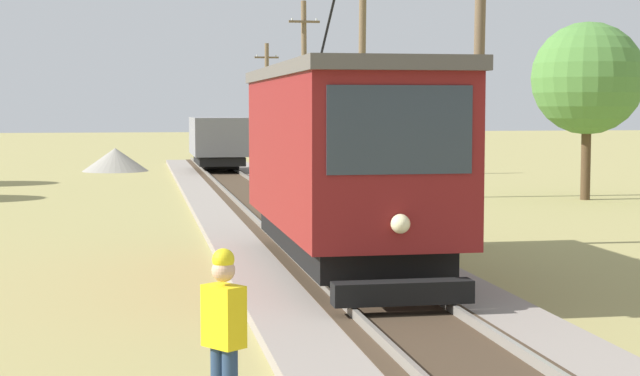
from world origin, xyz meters
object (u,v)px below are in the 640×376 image
Objects in this scene: track_worker at (224,334)px; tree_left_near at (588,79)px; red_tram at (343,157)px; utility_pole_horizon at (267,100)px; gravel_pile at (115,160)px; utility_pole_far at (362,75)px; freight_car at (218,141)px; utility_pole_distant at (304,86)px; utility_pole_mid at (479,84)px.

track_worker is 26.34m from tree_left_near.
utility_pole_horizon reaches higher than red_tram.
utility_pole_horizon reaches higher than gravel_pile.
red_tram is at bearing -95.32° from utility_pole_horizon.
utility_pole_far is 2.54× the size of gravel_pile.
utility_pole_far is at bearing -90.00° from utility_pole_horizon.
red_tram is 15.81m from utility_pole_far.
tree_left_near reaches higher than freight_car.
utility_pole_far is at bearing 76.13° from red_tram.
utility_pole_distant is at bearing 90.00° from utility_pole_far.
utility_pole_mid is 1.18× the size of tree_left_near.
tree_left_near is at bearing -48.97° from gravel_pile.
utility_pole_horizon is 27.63m from tree_left_near.
track_worker is at bearing -94.44° from freight_car.
utility_pole_distant is 1.16× the size of utility_pole_horizon.
freight_car is 0.66× the size of utility_pole_distant.
red_tram is 8.99m from track_worker.
utility_pole_distant reaches higher than utility_pole_horizon.
utility_pole_far is at bearing -73.97° from freight_car.
utility_pole_far is 11.78m from utility_pole_distant.
utility_pole_far is 1.37× the size of tree_left_near.
red_tram is 4.79× the size of track_worker.
utility_pole_far is 1.03× the size of utility_pole_distant.
utility_pole_horizon is at bearing 90.00° from utility_pole_far.
utility_pole_horizon is 49.29m from track_worker.
utility_pole_distant is at bearing 118.85° from tree_left_near.
gravel_pile is (-8.47, -8.48, -2.92)m from utility_pole_horizon.
gravel_pile is (-4.71, 31.86, -1.63)m from red_tram.
utility_pole_mid is at bearing -90.00° from utility_pole_distant.
red_tram is 27.33m from utility_pole_distant.
utility_pole_horizon is at bearing 72.62° from freight_car.
gravel_pile is (-4.71, 3.54, -1.00)m from freight_car.
utility_pole_distant reaches higher than gravel_pile.
utility_pole_far is at bearing 90.00° from utility_pole_mid.
utility_pole_mid reaches higher than tree_left_near.
utility_pole_distant reaches higher than red_tram.
gravel_pile is at bearing 106.66° from utility_pole_mid.
utility_pole_far is at bearing -63.00° from gravel_pile.
utility_pole_mid reaches higher than track_worker.
track_worker is (-2.86, -8.43, -1.21)m from red_tram.
utility_pole_far is 4.54× the size of track_worker.
red_tram is 1.05× the size of utility_pole_far.
red_tram is 28.33m from freight_car.
tree_left_near reaches higher than track_worker.
utility_pole_horizon is 1.15× the size of tree_left_near.
utility_pole_mid is at bearing -73.34° from gravel_pile.
track_worker is (-6.62, -11.97, -2.61)m from utility_pole_mid.
freight_car is at bearing 48.76° from track_worker.
utility_pole_horizon is at bearing 90.00° from utility_pole_distant.
utility_pole_mid is at bearing -90.00° from utility_pole_horizon.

